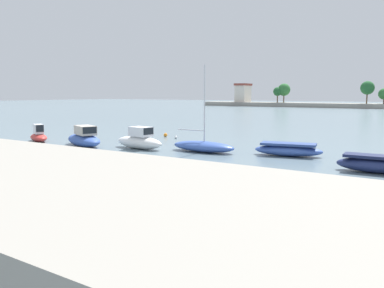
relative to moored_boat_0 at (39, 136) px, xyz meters
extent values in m
plane|color=slate|center=(14.73, -7.04, -0.52)|extent=(400.00, 400.00, 0.00)
ellipsoid|color=#C63833|center=(-0.02, 0.01, -0.16)|extent=(3.56, 2.59, 0.70)
cube|color=silver|center=(0.07, -0.03, 0.62)|extent=(1.42, 1.17, 0.87)
cube|color=black|center=(0.63, -0.29, 0.71)|extent=(0.35, 0.62, 0.61)
ellipsoid|color=#3856A8|center=(5.86, 0.05, -0.02)|extent=(5.71, 4.02, 0.99)
cube|color=#BCB2A3|center=(6.31, -0.14, 0.85)|extent=(2.47, 2.00, 0.74)
cube|color=black|center=(7.29, -0.58, 0.92)|extent=(0.52, 1.05, 0.52)
ellipsoid|color=white|center=(10.68, 1.42, -0.02)|extent=(4.88, 2.05, 0.99)
cube|color=silver|center=(10.87, 1.39, 0.85)|extent=(1.82, 1.32, 0.74)
cube|color=black|center=(11.72, 1.30, 0.92)|extent=(0.20, 1.03, 0.52)
ellipsoid|color=#3856A8|center=(15.82, 2.69, -0.12)|extent=(5.14, 1.83, 0.79)
cylinder|color=silver|center=(15.92, 2.69, 3.09)|extent=(0.10, 0.10, 5.62)
cylinder|color=#B7B7BC|center=(14.70, 2.69, 1.06)|extent=(2.24, 0.09, 0.08)
ellipsoid|color=#3856A8|center=(21.81, 4.25, -0.14)|extent=(4.89, 2.51, 0.75)
cube|color=navy|center=(21.81, 4.25, 0.31)|extent=(3.92, 2.07, 0.16)
ellipsoid|color=navy|center=(27.74, 1.22, -0.11)|extent=(4.06, 1.55, 0.81)
cube|color=#161E41|center=(27.74, 1.22, 0.38)|extent=(3.25, 1.29, 0.17)
sphere|color=yellow|center=(2.19, 3.51, -0.35)|extent=(0.34, 0.34, 0.34)
sphere|color=orange|center=(7.46, 9.23, -0.33)|extent=(0.38, 0.38, 0.38)
sphere|color=white|center=(9.34, 8.38, -0.37)|extent=(0.29, 0.29, 0.29)
cube|color=gray|center=(14.73, 100.70, 0.15)|extent=(110.48, 8.06, 1.34)
cube|color=beige|center=(-27.72, 101.52, 3.63)|extent=(3.73, 5.77, 5.61)
cube|color=brown|center=(-27.72, 101.52, 6.78)|extent=(4.10, 6.35, 0.70)
cylinder|color=brown|center=(12.15, 100.04, 2.31)|extent=(0.36, 0.36, 2.97)
sphere|color=#235B2D|center=(12.15, 100.04, 5.34)|extent=(3.88, 3.88, 3.88)
cylinder|color=brown|center=(16.58, 100.15, 1.59)|extent=(0.36, 0.36, 1.52)
sphere|color=#2D6B33|center=(16.58, 100.15, 3.62)|extent=(3.18, 3.18, 3.18)
cylinder|color=brown|center=(-12.86, 100.85, 2.08)|extent=(0.36, 0.36, 2.52)
sphere|color=#2D6B33|center=(-12.86, 100.85, 4.93)|extent=(3.98, 3.98, 3.98)
cylinder|color=brown|center=(-14.60, 99.73, 2.02)|extent=(0.36, 0.36, 2.39)
sphere|color=#235B2D|center=(-14.60, 99.73, 4.35)|extent=(2.84, 2.84, 2.84)
camera|label=1|loc=(30.68, -21.98, 3.84)|focal=36.42mm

